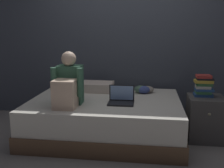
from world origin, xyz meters
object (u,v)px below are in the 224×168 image
object	(u,v)px
nightstand	(205,118)
laptop	(121,99)
pillow	(94,87)
bed	(106,117)
book_stack	(204,86)
person_sitting	(68,85)
clothes_pile	(144,89)

from	to	relation	value
nightstand	laptop	world-z (taller)	laptop
laptop	pillow	xyz separation A→B (m)	(-0.47, 0.62, 0.01)
bed	pillow	size ratio (longest dim) A/B	3.57
pillow	book_stack	world-z (taller)	book_stack
nightstand	person_sitting	bearing A→B (deg)	-168.05
bed	clothes_pile	xyz separation A→B (m)	(0.49, 0.42, 0.31)
bed	nightstand	world-z (taller)	nightstand
laptop	nightstand	bearing A→B (deg)	10.10
bed	clothes_pile	bearing A→B (deg)	40.09
person_sitting	bed	bearing A→B (deg)	40.20
laptop	pillow	distance (m)	0.78
laptop	clothes_pile	xyz separation A→B (m)	(0.27, 0.59, -0.00)
bed	person_sitting	bearing A→B (deg)	-139.80
book_stack	bed	bearing A→B (deg)	-177.98
laptop	pillow	bearing A→B (deg)	127.07
nightstand	book_stack	size ratio (longest dim) A/B	2.04
nightstand	person_sitting	world-z (taller)	person_sitting
bed	laptop	size ratio (longest dim) A/B	6.25
person_sitting	nightstand	bearing A→B (deg)	11.95
pillow	laptop	bearing A→B (deg)	-52.93
clothes_pile	book_stack	bearing A→B (deg)	-25.96
clothes_pile	person_sitting	bearing A→B (deg)	-139.86
bed	book_stack	world-z (taller)	book_stack
bed	laptop	xyz separation A→B (m)	(0.23, -0.17, 0.31)
nightstand	clothes_pile	xyz separation A→B (m)	(-0.81, 0.40, 0.27)
person_sitting	laptop	world-z (taller)	person_sitting
bed	laptop	bearing A→B (deg)	-37.36
person_sitting	clothes_pile	bearing A→B (deg)	40.14
bed	person_sitting	xyz separation A→B (m)	(-0.41, -0.34, 0.50)
nightstand	person_sitting	distance (m)	1.80
person_sitting	pillow	size ratio (longest dim) A/B	1.17
nightstand	pillow	size ratio (longest dim) A/B	1.02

